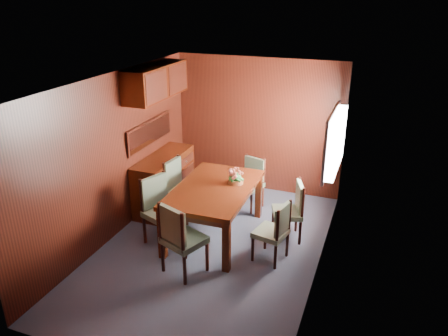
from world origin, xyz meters
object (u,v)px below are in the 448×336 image
at_px(chair_head, 179,236).
at_px(flower_centerpiece, 236,176).
at_px(chair_right_near, 275,229).
at_px(dining_table, 214,194).
at_px(chair_left_near, 160,206).
at_px(sideboard, 164,181).

distance_m(chair_head, flower_centerpiece, 1.36).
distance_m(chair_right_near, flower_centerpiece, 1.03).
xyz_separation_m(dining_table, flower_centerpiece, (0.25, 0.24, 0.23)).
bearing_deg(chair_head, chair_left_near, 156.09).
bearing_deg(flower_centerpiece, dining_table, -136.26).
xyz_separation_m(dining_table, chair_right_near, (1.01, -0.32, -0.20)).
bearing_deg(chair_right_near, flower_centerpiece, 66.55).
bearing_deg(chair_right_near, chair_left_near, 105.54).
bearing_deg(flower_centerpiece, sideboard, 164.43).
bearing_deg(chair_right_near, chair_head, 136.97).
height_order(chair_left_near, chair_head, same).
bearing_deg(chair_right_near, dining_table, 85.13).
distance_m(chair_left_near, chair_right_near, 1.69).
height_order(dining_table, chair_head, chair_head).
bearing_deg(dining_table, chair_right_near, -18.47).
bearing_deg(sideboard, chair_head, -56.62).
distance_m(sideboard, chair_head, 2.00).
bearing_deg(dining_table, chair_head, -94.15).
relative_size(chair_left_near, chair_head, 1.00).
distance_m(dining_table, chair_right_near, 1.07).
bearing_deg(flower_centerpiece, chair_right_near, -36.02).
distance_m(sideboard, chair_right_near, 2.36).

